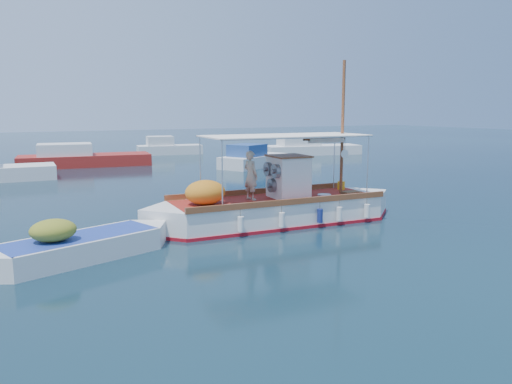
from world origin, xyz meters
name	(u,v)px	position (x,y,z in m)	size (l,w,h in m)	color
ground	(277,229)	(0.00, 0.00, 0.00)	(160.00, 160.00, 0.00)	black
fishing_caique	(275,209)	(0.38, 0.79, 0.52)	(9.62, 3.05, 5.87)	white
dinghy	(78,249)	(-6.38, -0.47, 0.29)	(5.32, 2.76, 1.37)	white
bg_boat_n	(81,159)	(-2.83, 22.29, 0.49)	(9.03, 3.81, 1.80)	maroon
bg_boat_ne	(253,160)	(7.53, 16.28, 0.49)	(5.90, 4.50, 1.80)	silver
bg_boat_e	(309,149)	(16.29, 22.40, 0.49)	(8.73, 4.15, 1.80)	silver
bg_boat_far_n	(168,149)	(5.36, 28.32, 0.49)	(5.76, 2.80, 1.80)	silver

